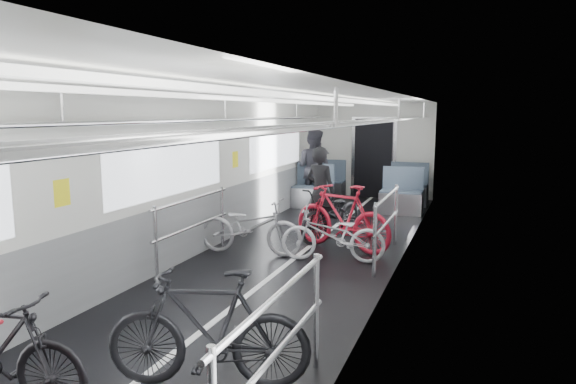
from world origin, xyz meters
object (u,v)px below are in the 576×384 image
at_px(bike_right_far, 342,217).
at_px(person_standing, 320,192).
at_px(bike_aisle, 332,214).
at_px(bike_right_near, 208,329).
at_px(bike_left_far, 250,227).
at_px(person_seated, 313,167).
at_px(bike_right_mid, 333,235).

height_order(bike_right_far, person_standing, person_standing).
height_order(bike_right_far, bike_aisle, bike_right_far).
bearing_deg(bike_right_near, bike_aisle, 167.49).
bearing_deg(bike_left_far, person_standing, -30.17).
xyz_separation_m(bike_left_far, bike_aisle, (0.93, 1.35, 0.02)).
bearing_deg(bike_right_near, person_seated, 174.99).
bearing_deg(bike_right_far, bike_aisle, -132.94).
bearing_deg(bike_right_near, person_standing, 170.16).
distance_m(bike_right_near, bike_aisle, 5.02).
bearing_deg(bike_right_mid, bike_aisle, -174.40).
bearing_deg(bike_aisle, bike_left_far, -106.04).
height_order(bike_right_far, person_seated, person_seated).
bearing_deg(bike_left_far, bike_right_far, -64.49).
bearing_deg(bike_right_far, person_standing, -122.14).
bearing_deg(person_seated, bike_left_far, 102.80).
xyz_separation_m(bike_right_near, bike_aisle, (-0.37, 5.00, -0.04)).
bearing_deg(bike_right_far, person_seated, -136.81).
distance_m(bike_right_far, person_seated, 3.98).
relative_size(person_standing, person_seated, 0.89).
xyz_separation_m(bike_left_far, person_seated, (-0.37, 4.35, 0.46)).
bearing_deg(person_seated, bike_right_mid, 119.04).
xyz_separation_m(bike_right_mid, bike_right_far, (-0.04, 0.70, 0.13)).
relative_size(bike_aisle, person_seated, 0.95).
bearing_deg(person_standing, bike_right_far, 147.20).
xyz_separation_m(bike_right_far, bike_aisle, (-0.33, 0.61, -0.08)).
relative_size(bike_right_far, person_seated, 0.98).
relative_size(bike_right_near, bike_aisle, 0.95).
distance_m(bike_right_mid, bike_aisle, 1.37).
xyz_separation_m(bike_right_near, person_seated, (-1.67, 8.01, 0.41)).
distance_m(bike_right_mid, bike_right_far, 0.72).
relative_size(bike_left_far, person_standing, 1.04).
distance_m(person_standing, person_seated, 3.09).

